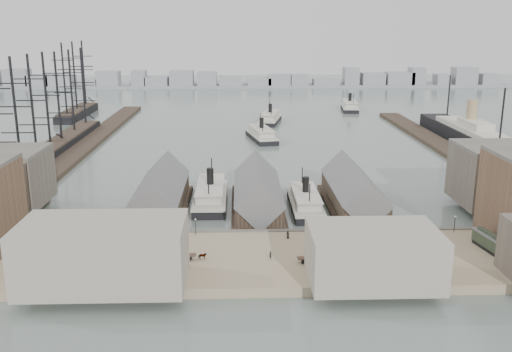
{
  "coord_description": "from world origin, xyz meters",
  "views": [
    {
      "loc": [
        -5.02,
        -130.34,
        48.64
      ],
      "look_at": [
        0.0,
        30.0,
        6.0
      ],
      "focal_mm": 40.0,
      "sensor_mm": 36.0,
      "label": 1
    }
  ],
  "objects_px": {
    "tram": "(488,242)",
    "ocean_steamer": "(470,135)",
    "horse_cart_left": "(78,249)",
    "horse_cart_center": "(198,256)",
    "ferry_docked_west": "(211,194)",
    "horse_cart_right": "(313,259)"
  },
  "relations": [
    {
      "from": "ocean_steamer",
      "to": "horse_cart_left",
      "type": "distance_m",
      "value": 177.04
    },
    {
      "from": "horse_cart_left",
      "to": "horse_cart_right",
      "type": "height_order",
      "value": "same"
    },
    {
      "from": "horse_cart_left",
      "to": "horse_cart_center",
      "type": "height_order",
      "value": "horse_cart_left"
    },
    {
      "from": "ocean_steamer",
      "to": "tram",
      "type": "relative_size",
      "value": 9.56
    },
    {
      "from": "ferry_docked_west",
      "to": "horse_cart_center",
      "type": "height_order",
      "value": "ferry_docked_west"
    },
    {
      "from": "ocean_steamer",
      "to": "horse_cart_center",
      "type": "distance_m",
      "value": 162.29
    },
    {
      "from": "horse_cart_left",
      "to": "horse_cart_right",
      "type": "bearing_deg",
      "value": -58.77
    },
    {
      "from": "horse_cart_left",
      "to": "horse_cart_center",
      "type": "relative_size",
      "value": 0.94
    },
    {
      "from": "tram",
      "to": "horse_cart_left",
      "type": "height_order",
      "value": "tram"
    },
    {
      "from": "tram",
      "to": "ferry_docked_west",
      "type": "bearing_deg",
      "value": 136.63
    },
    {
      "from": "horse_cart_center",
      "to": "ferry_docked_west",
      "type": "bearing_deg",
      "value": -0.91
    },
    {
      "from": "horse_cart_center",
      "to": "horse_cart_right",
      "type": "distance_m",
      "value": 23.68
    },
    {
      "from": "ferry_docked_west",
      "to": "horse_cart_left",
      "type": "relative_size",
      "value": 6.71
    },
    {
      "from": "ferry_docked_west",
      "to": "ocean_steamer",
      "type": "xyz_separation_m",
      "value": [
        105.0,
        78.38,
        1.51
      ]
    },
    {
      "from": "ferry_docked_west",
      "to": "tram",
      "type": "height_order",
      "value": "ferry_docked_west"
    },
    {
      "from": "ocean_steamer",
      "to": "horse_cart_center",
      "type": "height_order",
      "value": "ocean_steamer"
    },
    {
      "from": "tram",
      "to": "ocean_steamer",
      "type": "bearing_deg",
      "value": 60.49
    },
    {
      "from": "ferry_docked_west",
      "to": "horse_cart_center",
      "type": "relative_size",
      "value": 6.29
    },
    {
      "from": "horse_cart_left",
      "to": "tram",
      "type": "bearing_deg",
      "value": -51.21
    },
    {
      "from": "ocean_steamer",
      "to": "horse_cart_center",
      "type": "bearing_deg",
      "value": -130.6
    },
    {
      "from": "ocean_steamer",
      "to": "horse_cart_right",
      "type": "relative_size",
      "value": 19.67
    },
    {
      "from": "tram",
      "to": "horse_cart_center",
      "type": "xyz_separation_m",
      "value": [
        -61.9,
        -3.6,
        -0.96
      ]
    }
  ]
}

